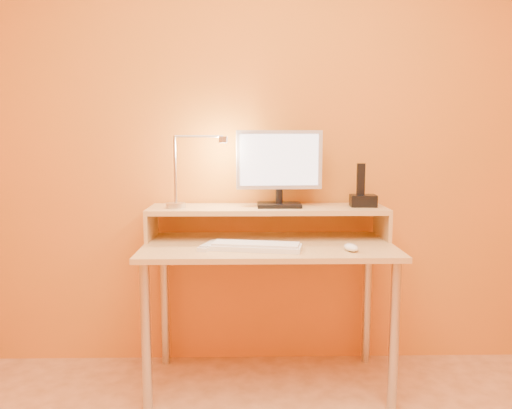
{
  "coord_description": "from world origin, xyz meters",
  "views": [
    {
      "loc": [
        -0.1,
        -1.17,
        1.22
      ],
      "look_at": [
        -0.06,
        1.13,
        0.92
      ],
      "focal_mm": 34.87,
      "sensor_mm": 36.0,
      "label": 1
    }
  ],
  "objects_px": {
    "mouse": "(351,247)",
    "remote_control": "(210,246)",
    "keyboard": "(256,247)",
    "monitor_panel": "(279,160)",
    "lamp_base": "(176,205)",
    "phone_dock": "(363,201)"
  },
  "relations": [
    {
      "from": "mouse",
      "to": "remote_control",
      "type": "relative_size",
      "value": 0.55
    },
    {
      "from": "mouse",
      "to": "remote_control",
      "type": "xyz_separation_m",
      "value": [
        -0.64,
        0.08,
        -0.01
      ]
    },
    {
      "from": "keyboard",
      "to": "remote_control",
      "type": "distance_m",
      "value": 0.22
    },
    {
      "from": "monitor_panel",
      "to": "lamp_base",
      "type": "relative_size",
      "value": 4.34
    },
    {
      "from": "monitor_panel",
      "to": "mouse",
      "type": "height_order",
      "value": "monitor_panel"
    },
    {
      "from": "lamp_base",
      "to": "mouse",
      "type": "height_order",
      "value": "lamp_base"
    },
    {
      "from": "phone_dock",
      "to": "remote_control",
      "type": "bearing_deg",
      "value": -158.98
    },
    {
      "from": "lamp_base",
      "to": "mouse",
      "type": "relative_size",
      "value": 1.01
    },
    {
      "from": "keyboard",
      "to": "remote_control",
      "type": "height_order",
      "value": "keyboard"
    },
    {
      "from": "lamp_base",
      "to": "phone_dock",
      "type": "relative_size",
      "value": 0.77
    },
    {
      "from": "mouse",
      "to": "phone_dock",
      "type": "bearing_deg",
      "value": 56.49
    },
    {
      "from": "monitor_panel",
      "to": "keyboard",
      "type": "xyz_separation_m",
      "value": [
        -0.12,
        -0.29,
        -0.39
      ]
    },
    {
      "from": "monitor_panel",
      "to": "remote_control",
      "type": "relative_size",
      "value": 2.42
    },
    {
      "from": "keyboard",
      "to": "remote_control",
      "type": "bearing_deg",
      "value": -179.22
    },
    {
      "from": "monitor_panel",
      "to": "lamp_base",
      "type": "bearing_deg",
      "value": -179.45
    },
    {
      "from": "monitor_panel",
      "to": "phone_dock",
      "type": "height_order",
      "value": "monitor_panel"
    },
    {
      "from": "phone_dock",
      "to": "mouse",
      "type": "height_order",
      "value": "phone_dock"
    },
    {
      "from": "remote_control",
      "to": "mouse",
      "type": "bearing_deg",
      "value": 12.52
    },
    {
      "from": "phone_dock",
      "to": "mouse",
      "type": "relative_size",
      "value": 1.31
    },
    {
      "from": "phone_dock",
      "to": "lamp_base",
      "type": "bearing_deg",
      "value": -174.39
    },
    {
      "from": "lamp_base",
      "to": "mouse",
      "type": "distance_m",
      "value": 0.89
    },
    {
      "from": "phone_dock",
      "to": "remote_control",
      "type": "xyz_separation_m",
      "value": [
        -0.77,
        -0.24,
        -0.18
      ]
    }
  ]
}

